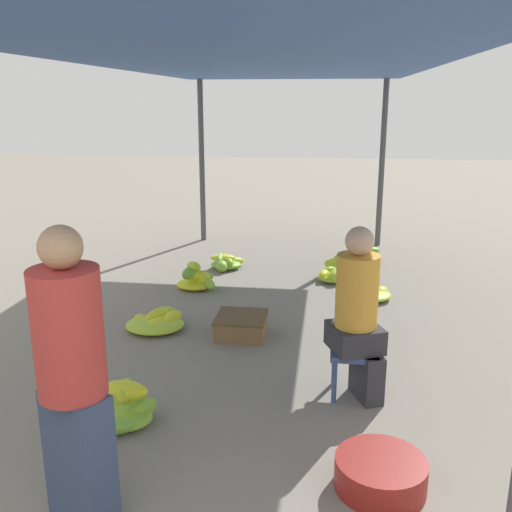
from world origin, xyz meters
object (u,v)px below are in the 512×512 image
Objects in this scene: banana_pile_right_1 at (342,264)px; crate_near at (241,325)px; basin_black at (380,474)px; banana_pile_left_2 at (198,279)px; banana_pile_left_1 at (159,321)px; banana_pile_left_3 at (225,263)px; banana_pile_right_0 at (333,275)px; banana_pile_right_3 at (362,250)px; stool at (354,357)px; vendor_foreground at (73,377)px; banana_pile_left_0 at (123,409)px; vendor_seated at (358,312)px; banana_pile_right_2 at (366,293)px.

banana_pile_right_1 is 0.98× the size of crate_near.
basin_black is 0.99× the size of banana_pile_left_2.
banana_pile_left_1 is 1.31× the size of crate_near.
banana_pile_left_3 is 1.05× the size of banana_pile_right_0.
banana_pile_left_2 reaches higher than banana_pile_right_1.
crate_near is at bearing -112.84° from banana_pile_right_1.
banana_pile_right_3 is (0.28, 0.68, 0.02)m from banana_pile_right_1.
stool is at bearing -44.81° from crate_near.
vendor_foreground is at bearing -88.63° from banana_pile_left_3.
vendor_foreground reaches higher than banana_pile_right_1.
banana_pile_left_1 is at bearing 98.37° from vendor_foreground.
banana_pile_right_0 is at bearing -14.45° from banana_pile_left_3.
banana_pile_right_3 is (2.03, 2.84, 0.02)m from banana_pile_left_1.
stool is at bearing -63.72° from banana_pile_left_3.
stool is 3.43m from banana_pile_left_3.
banana_pile_right_1 reaches higher than banana_pile_right_0.
vendor_foreground reaches higher than banana_pile_left_2.
banana_pile_left_0 reaches higher than basin_black.
banana_pile_left_0 is at bearing -111.65° from banana_pile_right_3.
banana_pile_right_1 is (-0.03, 3.21, -0.22)m from stool.
vendor_seated is 2.34× the size of banana_pile_right_3.
crate_near is (-0.83, -1.74, 0.02)m from banana_pile_right_0.
banana_pile_left_2 reaches higher than banana_pile_left_0.
vendor_seated reaches higher than banana_pile_left_2.
banana_pile_left_1 is at bearing -97.51° from banana_pile_left_3.
banana_pile_left_0 is at bearing -122.51° from banana_pile_right_2.
banana_pile_right_3 reaches higher than basin_black.
basin_black is (0.12, -1.04, -0.20)m from stool.
stool is at bearing -53.04° from banana_pile_left_2.
vendor_seated is at bearing 95.62° from basin_black.
crate_near is at bearing -75.59° from banana_pile_left_3.
crate_near is (0.56, 1.56, -0.01)m from banana_pile_left_0.
banana_pile_right_3 is at bearing 72.92° from vendor_foreground.
banana_pile_left_3 is at bearing 82.49° from banana_pile_left_1.
banana_pile_left_1 is at bearing -129.01° from banana_pile_right_1.
vendor_seated is at bearing -30.55° from banana_pile_left_1.
banana_pile_right_0 is (-0.26, 3.76, -0.02)m from basin_black.
banana_pile_left_0 is 1.15× the size of banana_pile_right_1.
banana_pile_left_0 is (-1.55, -0.58, -0.54)m from vendor_seated.
banana_pile_left_3 is 1.96m from banana_pile_right_2.
banana_pile_left_2 is at bearing -101.10° from banana_pile_left_3.
banana_pile_left_0 is at bearing -112.81° from banana_pile_right_0.
stool is at bearing 21.12° from banana_pile_left_0.
banana_pile_left_0 is at bearing -90.26° from banana_pile_left_3.
banana_pile_right_1 is 0.83× the size of banana_pile_right_3.
banana_pile_right_2 is (0.09, 3.18, -0.02)m from basin_black.
banana_pile_right_0 is at bearing 121.60° from banana_pile_right_2.
stool is 0.75× the size of banana_pile_right_0.
banana_pile_right_2 is at bearing 84.82° from vendor_seated.
banana_pile_left_3 is 1.10× the size of crate_near.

